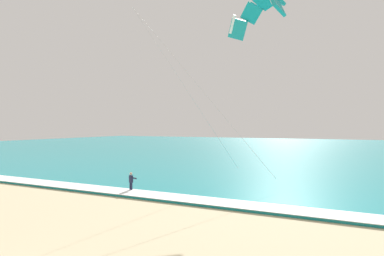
{
  "coord_description": "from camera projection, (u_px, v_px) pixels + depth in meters",
  "views": [
    {
      "loc": [
        10.63,
        -5.34,
        5.57
      ],
      "look_at": [
        -1.18,
        18.93,
        5.38
      ],
      "focal_mm": 30.43,
      "sensor_mm": 36.0,
      "label": 1
    }
  ],
  "objects": [
    {
      "name": "sea",
      "position": [
        300.0,
        149.0,
        76.86
      ],
      "size": [
        200.0,
        120.0,
        0.2
      ],
      "primitive_type": "cube",
      "color": "teal",
      "rests_on": "ground"
    },
    {
      "name": "surf_foam",
      "position": [
        189.0,
        199.0,
        23.82
      ],
      "size": [
        200.0,
        2.25,
        0.04
      ],
      "primitive_type": "cube",
      "color": "white",
      "rests_on": "sea"
    },
    {
      "name": "surfboard",
      "position": [
        131.0,
        192.0,
        27.03
      ],
      "size": [
        0.93,
        1.46,
        0.09
      ],
      "color": "yellow",
      "rests_on": "ground"
    },
    {
      "name": "kitesurfer",
      "position": [
        131.0,
        181.0,
        27.03
      ],
      "size": [
        0.65,
        0.64,
        1.69
      ],
      "color": "#191E38",
      "rests_on": "ground"
    },
    {
      "name": "kite_primary",
      "position": [
        259.0,
        9.0,
        30.31
      ],
      "size": [
        11.84,
        10.89,
        16.67
      ],
      "color": "teal"
    }
  ]
}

